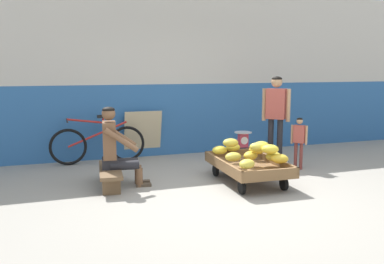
% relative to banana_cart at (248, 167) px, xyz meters
% --- Properties ---
extents(ground_plane, '(80.00, 80.00, 0.00)m').
position_rel_banana_cart_xyz_m(ground_plane, '(-0.59, -0.61, -0.24)').
color(ground_plane, gray).
extents(back_wall, '(16.00, 0.30, 3.15)m').
position_rel_banana_cart_xyz_m(back_wall, '(-0.59, 2.49, 1.34)').
color(back_wall, '#2D609E').
rests_on(back_wall, ground).
extents(banana_cart, '(0.90, 1.47, 0.36)m').
position_rel_banana_cart_xyz_m(banana_cart, '(0.00, 0.00, 0.00)').
color(banana_cart, brown).
rests_on(banana_cart, ground).
extents(banana_pile, '(0.88, 1.38, 0.26)m').
position_rel_banana_cart_xyz_m(banana_pile, '(0.02, -0.03, 0.23)').
color(banana_pile, yellow).
rests_on(banana_pile, banana_cart).
extents(low_bench, '(0.42, 1.13, 0.27)m').
position_rel_banana_cart_xyz_m(low_bench, '(-1.94, 0.46, -0.04)').
color(low_bench, brown).
rests_on(low_bench, ground).
extents(vendor_seated, '(0.71, 0.53, 1.14)m').
position_rel_banana_cart_xyz_m(vendor_seated, '(-1.85, 0.45, 0.33)').
color(vendor_seated, brown).
rests_on(vendor_seated, ground).
extents(plastic_crate, '(0.36, 0.28, 0.30)m').
position_rel_banana_cart_xyz_m(plastic_crate, '(0.41, 1.00, -0.09)').
color(plastic_crate, red).
rests_on(plastic_crate, ground).
extents(weighing_scale, '(0.30, 0.30, 0.29)m').
position_rel_banana_cart_xyz_m(weighing_scale, '(0.41, 1.00, 0.21)').
color(weighing_scale, '#28282D').
rests_on(weighing_scale, plastic_crate).
extents(bicycle_near_left, '(1.66, 0.48, 0.86)m').
position_rel_banana_cart_xyz_m(bicycle_near_left, '(-1.91, 2.05, 0.11)').
color(bicycle_near_left, black).
rests_on(bicycle_near_left, ground).
extents(sign_board, '(0.70, 0.22, 0.88)m').
position_rel_banana_cart_xyz_m(sign_board, '(-1.04, 2.29, 0.20)').
color(sign_board, '#C6B289').
rests_on(sign_board, ground).
extents(customer_adult, '(0.38, 0.37, 1.53)m').
position_rel_banana_cart_xyz_m(customer_adult, '(1.01, 0.95, 0.71)').
color(customer_adult, '#232328').
rests_on(customer_adult, ground).
extents(customer_child, '(0.20, 0.21, 0.86)m').
position_rel_banana_cart_xyz_m(customer_child, '(1.18, 0.48, 0.29)').
color(customer_child, brown).
rests_on(customer_child, ground).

